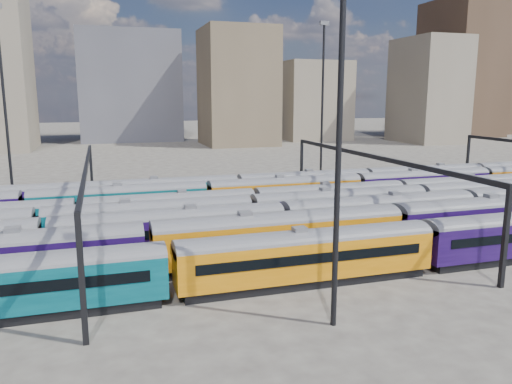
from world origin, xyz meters
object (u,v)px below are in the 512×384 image
object	(u,v)px
rake_1	(494,214)
mast_2	(340,103)
rake_0	(424,239)
rake_2	(171,227)

from	to	relation	value
rake_1	mast_2	size ratio (longest dim) A/B	6.10
rake_1	rake_0	bearing A→B (deg)	-156.64
rake_1	rake_2	xyz separation A→B (m)	(-31.05, 5.00, -0.15)
rake_0	mast_2	size ratio (longest dim) A/B	4.88
rake_2	rake_1	bearing A→B (deg)	-9.15
rake_0	mast_2	distance (m)	17.61
rake_0	rake_2	xyz separation A→B (m)	(-19.48, 10.00, 0.05)
rake_2	mast_2	world-z (taller)	mast_2
mast_2	rake_0	bearing A→B (deg)	31.16
rake_2	mast_2	bearing A→B (deg)	-65.08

